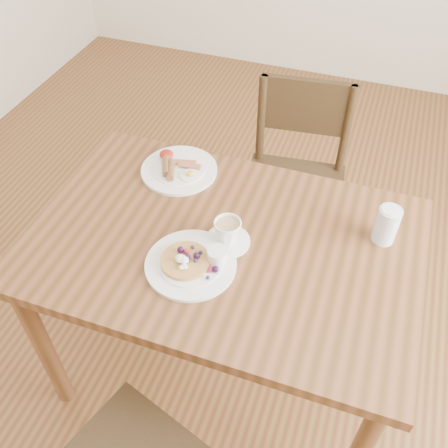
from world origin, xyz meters
name	(u,v)px	position (x,y,z in m)	size (l,w,h in m)	color
ground	(224,362)	(0.00, 0.00, 0.00)	(5.00, 5.00, 0.00)	brown
dining_table	(224,261)	(0.00, 0.00, 0.65)	(1.20, 0.80, 0.75)	brown
chair_far	(295,177)	(0.09, 0.67, 0.49)	(0.46, 0.46, 0.88)	#332112
pancake_plate	(193,262)	(-0.05, -0.13, 0.76)	(0.27, 0.27, 0.06)	white
breakfast_plate	(178,169)	(-0.26, 0.26, 0.76)	(0.27, 0.27, 0.04)	white
teacup_saucer	(228,233)	(0.01, 0.00, 0.79)	(0.14, 0.14, 0.09)	white
water_glass	(387,225)	(0.46, 0.17, 0.81)	(0.07, 0.07, 0.12)	silver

